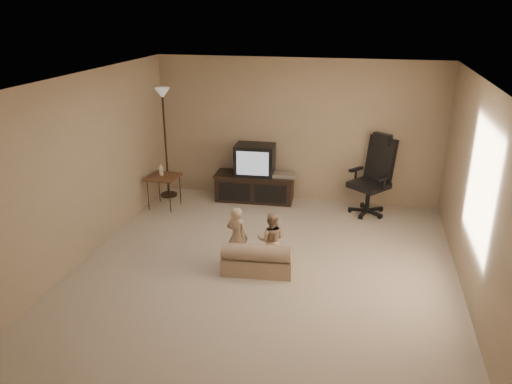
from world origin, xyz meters
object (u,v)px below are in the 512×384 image
office_chair (372,186)px  child_sofa (257,259)px  tv_stand (255,178)px  floor_lamp (164,119)px  side_table (163,177)px  toddler_right (271,240)px  toddler_left (237,237)px

office_chair → child_sofa: (-1.43, -2.39, -0.30)m
tv_stand → floor_lamp: (-1.61, -0.14, 1.02)m
floor_lamp → child_sofa: (2.22, -2.39, -1.26)m
side_table → office_chair: bearing=8.6°
office_chair → side_table: size_ratio=1.76×
floor_lamp → toddler_right: (2.37, -2.21, -1.05)m
tv_stand → toddler_right: (0.76, -2.35, -0.03)m
side_table → child_sofa: 2.81m
floor_lamp → toddler_right: size_ratio=2.52×
tv_stand → side_table: 1.62m
side_table → floor_lamp: bearing=105.3°
floor_lamp → child_sofa: bearing=-47.1°
side_table → toddler_left: toddler_left is taller
floor_lamp → side_table: bearing=-74.7°
floor_lamp → child_sofa: size_ratio=2.06×
office_chair → toddler_right: office_chair is taller
child_sofa → floor_lamp: bearing=127.3°
floor_lamp → toddler_right: 3.41m
child_sofa → office_chair: bearing=53.6°
side_table → floor_lamp: size_ratio=0.39×
toddler_right → tv_stand: bearing=-78.4°
side_table → child_sofa: side_table is taller
side_table → child_sofa: (2.07, -1.86, -0.37)m
side_table → toddler_left: size_ratio=0.89×
office_chair → side_table: (-3.50, -0.53, 0.06)m
child_sofa → toddler_left: bearing=156.2°
tv_stand → toddler_left: 2.45m
toddler_right → toddler_left: bearing=4.0°
tv_stand → toddler_right: size_ratio=1.85×
office_chair → tv_stand: bearing=-146.4°
floor_lamp → toddler_left: floor_lamp is taller
side_table → tv_stand: bearing=24.7°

